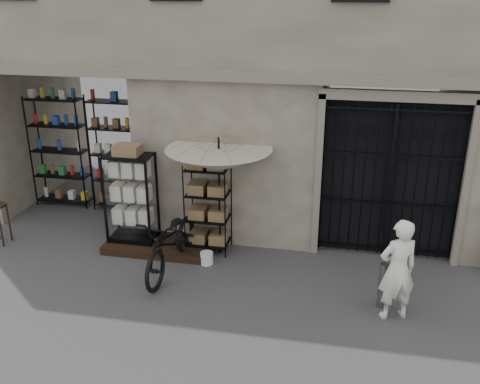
% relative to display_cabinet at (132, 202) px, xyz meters
% --- Properties ---
extents(ground, '(80.00, 80.00, 0.00)m').
position_rel_display_cabinet_xyz_m(ground, '(2.91, -1.59, -0.91)').
color(ground, black).
rests_on(ground, ground).
extents(shop_recess, '(3.00, 1.70, 3.00)m').
position_rel_display_cabinet_xyz_m(shop_recess, '(-1.59, 1.21, 0.59)').
color(shop_recess, black).
rests_on(shop_recess, ground).
extents(shop_shelving, '(2.70, 0.50, 2.50)m').
position_rel_display_cabinet_xyz_m(shop_shelving, '(-1.64, 1.71, 0.34)').
color(shop_shelving, black).
rests_on(shop_shelving, ground).
extents(iron_gate, '(2.50, 0.21, 3.00)m').
position_rel_display_cabinet_xyz_m(iron_gate, '(4.66, 0.69, 0.59)').
color(iron_gate, black).
rests_on(iron_gate, ground).
extents(step_platform, '(2.00, 0.90, 0.15)m').
position_rel_display_cabinet_xyz_m(step_platform, '(0.51, -0.04, -0.83)').
color(step_platform, black).
rests_on(step_platform, ground).
extents(display_cabinet, '(0.95, 0.72, 1.83)m').
position_rel_display_cabinet_xyz_m(display_cabinet, '(0.00, 0.00, 0.00)').
color(display_cabinet, black).
rests_on(display_cabinet, step_platform).
extents(wire_rack, '(0.92, 0.81, 1.74)m').
position_rel_display_cabinet_xyz_m(wire_rack, '(1.44, 0.14, -0.06)').
color(wire_rack, black).
rests_on(wire_rack, ground).
extents(market_umbrella, '(1.72, 1.75, 2.69)m').
position_rel_display_cabinet_xyz_m(market_umbrella, '(1.68, 0.06, 1.03)').
color(market_umbrella, black).
rests_on(market_umbrella, ground).
extents(white_bucket, '(0.25, 0.25, 0.22)m').
position_rel_display_cabinet_xyz_m(white_bucket, '(1.54, -0.41, -0.80)').
color(white_bucket, white).
rests_on(white_bucket, ground).
extents(bicycle, '(0.81, 1.15, 2.11)m').
position_rel_display_cabinet_xyz_m(bicycle, '(1.01, -0.75, -0.91)').
color(bicycle, black).
rests_on(bicycle, ground).
extents(steel_bollard, '(0.15, 0.15, 0.75)m').
position_rel_display_cabinet_xyz_m(steel_bollard, '(4.55, -1.21, -0.53)').
color(steel_bollard, slate).
rests_on(steel_bollard, ground).
extents(shopkeeper, '(1.15, 1.71, 0.39)m').
position_rel_display_cabinet_xyz_m(shopkeeper, '(4.72, -1.45, -0.91)').
color(shopkeeper, white).
rests_on(shopkeeper, ground).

